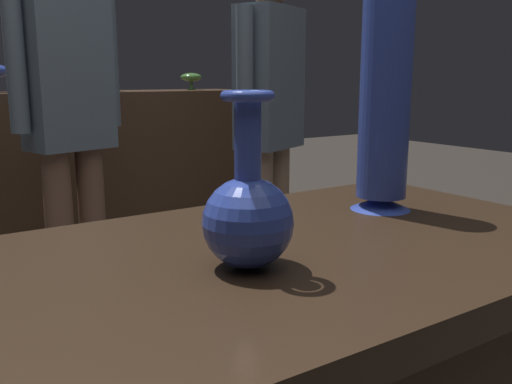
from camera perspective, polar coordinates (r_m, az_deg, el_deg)
back_display_shelf at (r=2.97m, az=-24.21°, el=-0.38°), size 2.60×0.40×0.99m
vase_centerpiece at (r=0.77m, az=-0.83°, el=-2.20°), size 0.13×0.13×0.25m
vase_tall_behind at (r=1.13m, az=12.99°, el=8.11°), size 0.12×0.12×0.41m
shelf_vase_far_right at (r=3.27m, az=-6.64°, el=11.52°), size 0.12×0.12×0.10m
shelf_vase_right at (r=3.12m, az=-15.88°, el=13.21°), size 0.11×0.11×0.37m
visitor_near_right at (r=2.47m, az=1.39°, el=7.76°), size 0.43×0.30×1.53m
visitor_center_back at (r=2.33m, az=-18.55°, el=7.79°), size 0.46×0.26×1.58m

